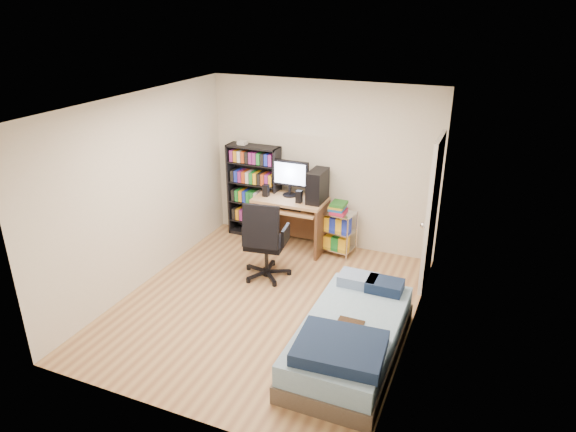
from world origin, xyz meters
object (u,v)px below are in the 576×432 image
at_px(media_shelf, 254,190).
at_px(computer_desk, 298,203).
at_px(office_chair, 265,254).
at_px(bed, 350,338).

height_order(media_shelf, computer_desk, media_shelf).
distance_m(media_shelf, office_chair, 1.48).
relative_size(computer_desk, office_chair, 1.20).
distance_m(media_shelf, bed, 3.40).
xyz_separation_m(media_shelf, office_chair, (0.76, -1.21, -0.40)).
bearing_deg(bed, computer_desk, 123.35).
xyz_separation_m(office_chair, bed, (1.55, -1.23, -0.11)).
relative_size(media_shelf, computer_desk, 1.14).
relative_size(office_chair, bed, 0.58).
distance_m(office_chair, bed, 1.98).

